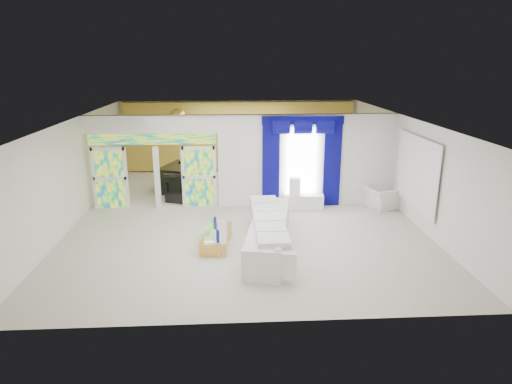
{
  "coord_description": "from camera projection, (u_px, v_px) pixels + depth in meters",
  "views": [
    {
      "loc": [
        -0.41,
        -13.34,
        4.66
      ],
      "look_at": [
        0.3,
        -1.2,
        1.1
      ],
      "focal_mm": 31.82,
      "sensor_mm": 36.0,
      "label": 1
    }
  ],
  "objects": [
    {
      "name": "stained_panel_right",
      "position": [
        199.0,
        177.0,
        14.71
      ],
      "size": [
        0.95,
        0.04,
        2.0
      ],
      "primitive_type": "cube",
      "color": "#994C3F",
      "rests_on": "ground"
    },
    {
      "name": "wall_mirror",
      "position": [
        417.0,
        172.0,
        12.99
      ],
      "size": [
        0.04,
        2.7,
        1.9
      ],
      "primitive_type": "cube",
      "color": "white",
      "rests_on": "ground"
    },
    {
      "name": "decanters",
      "position": [
        217.0,
        229.0,
        11.68
      ],
      "size": [
        0.19,
        1.27,
        0.24
      ],
      "color": "silver",
      "rests_on": "coffee_table"
    },
    {
      "name": "dividing_header",
      "position": [
        151.0,
        124.0,
        14.15
      ],
      "size": [
        4.3,
        0.18,
        0.55
      ],
      "primitive_type": "cube",
      "color": "white",
      "rests_on": "dividing_wall"
    },
    {
      "name": "gold_curtains",
      "position": [
        239.0,
        137.0,
        19.34
      ],
      "size": [
        9.7,
        0.12,
        2.9
      ],
      "primitive_type": "cube",
      "color": "#B4772B",
      "rests_on": "ground"
    },
    {
      "name": "grand_piano",
      "position": [
        184.0,
        178.0,
        16.79
      ],
      "size": [
        1.91,
        2.17,
        0.92
      ],
      "primitive_type": "cube",
      "rotation": [
        0.0,
        0.0,
        -0.34
      ],
      "color": "black",
      "rests_on": "ground"
    },
    {
      "name": "armchair",
      "position": [
        381.0,
        197.0,
        14.79
      ],
      "size": [
        1.21,
        1.3,
        0.69
      ],
      "primitive_type": "imported",
      "rotation": [
        0.0,
        0.0,
        1.88
      ],
      "color": "silver",
      "rests_on": "ground"
    },
    {
      "name": "table_lamp",
      "position": [
        295.0,
        186.0,
        14.65
      ],
      "size": [
        0.36,
        0.36,
        0.58
      ],
      "primitive_type": "cylinder",
      "color": "white",
      "rests_on": "console_table"
    },
    {
      "name": "blue_drape_right",
      "position": [
        332.0,
        164.0,
        14.71
      ],
      "size": [
        0.55,
        0.1,
        2.8
      ],
      "primitive_type": "cube",
      "color": "#050345",
      "rests_on": "ground"
    },
    {
      "name": "coffee_table",
      "position": [
        216.0,
        238.0,
        11.82
      ],
      "size": [
        0.81,
        1.7,
        0.36
      ],
      "primitive_type": "cube",
      "rotation": [
        0.0,
        0.0,
        -0.17
      ],
      "color": "gold",
      "rests_on": "ground"
    },
    {
      "name": "tv_console",
      "position": [
        112.0,
        188.0,
        15.76
      ],
      "size": [
        0.59,
        0.55,
        0.76
      ],
      "primitive_type": "cube",
      "rotation": [
        0.0,
        0.0,
        -0.16
      ],
      "color": "tan",
      "rests_on": "ground"
    },
    {
      "name": "stained_transom",
      "position": [
        152.0,
        139.0,
        14.28
      ],
      "size": [
        4.0,
        0.05,
        0.35
      ],
      "primitive_type": "cube",
      "color": "#994C3F",
      "rests_on": "dividing_header"
    },
    {
      "name": "window_pane",
      "position": [
        302.0,
        163.0,
        14.67
      ],
      "size": [
        1.0,
        0.02,
        2.3
      ],
      "primitive_type": "cube",
      "color": "white",
      "rests_on": "dividing_wall"
    },
    {
      "name": "stained_panel_left",
      "position": [
        110.0,
        178.0,
        14.55
      ],
      "size": [
        0.95,
        0.04,
        2.0
      ],
      "primitive_type": "cube",
      "color": "#994C3F",
      "rests_on": "ground"
    },
    {
      "name": "chandelier",
      "position": [
        177.0,
        117.0,
        16.5
      ],
      "size": [
        0.6,
        0.6,
        0.6
      ],
      "primitive_type": "sphere",
      "color": "gold",
      "rests_on": "ceiling"
    },
    {
      "name": "white_sofa",
      "position": [
        269.0,
        234.0,
        11.55
      ],
      "size": [
        1.52,
        4.07,
        0.76
      ],
      "primitive_type": "cube",
      "rotation": [
        0.0,
        0.0,
        -0.17
      ],
      "color": "silver",
      "rests_on": "ground"
    },
    {
      "name": "blue_drape_left",
      "position": [
        271.0,
        165.0,
        14.6
      ],
      "size": [
        0.55,
        0.1,
        2.8
      ],
      "primitive_type": "cube",
      "color": "#050345",
      "rests_on": "ground"
    },
    {
      "name": "piano_bench",
      "position": [
        180.0,
        198.0,
        15.34
      ],
      "size": [
        1.03,
        0.67,
        0.32
      ],
      "primitive_type": "cube",
      "rotation": [
        0.0,
        0.0,
        -0.34
      ],
      "color": "black",
      "rests_on": "ground"
    },
    {
      "name": "floor",
      "position": [
        244.0,
        215.0,
        14.11
      ],
      "size": [
        12.0,
        12.0,
        0.0
      ],
      "primitive_type": "plane",
      "color": "#B7AF9E",
      "rests_on": "ground"
    },
    {
      "name": "console_table",
      "position": [
        304.0,
        201.0,
        14.81
      ],
      "size": [
        1.32,
        0.57,
        0.43
      ],
      "primitive_type": "cube",
      "rotation": [
        0.0,
        0.0,
        -0.13
      ],
      "color": "white",
      "rests_on": "ground"
    },
    {
      "name": "blue_pelmet",
      "position": [
        303.0,
        120.0,
        14.26
      ],
      "size": [
        2.6,
        0.12,
        0.25
      ],
      "primitive_type": "cube",
      "color": "#050345",
      "rests_on": "dividing_wall"
    },
    {
      "name": "dividing_wall",
      "position": [
        309.0,
        160.0,
        14.77
      ],
      "size": [
        5.7,
        0.18,
        3.0
      ],
      "primitive_type": "cube",
      "color": "white",
      "rests_on": "ground"
    }
  ]
}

